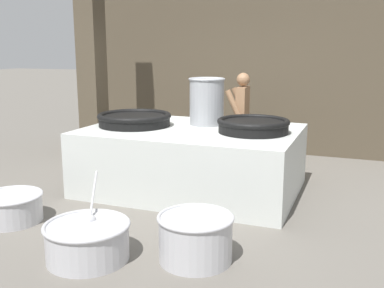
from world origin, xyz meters
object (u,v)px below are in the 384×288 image
stock_pot (207,101)px  prep_bowl_vegetables (87,239)px  cook (242,116)px  prep_bowl_extra (11,206)px  giant_wok_near (135,119)px  prep_bowl_meat (195,236)px  giant_wok_far (253,125)px

stock_pot → prep_bowl_vegetables: stock_pot is taller
stock_pot → cook: cook is taller
cook → prep_bowl_extra: 3.84m
prep_bowl_vegetables → prep_bowl_extra: (-1.34, 0.48, -0.02)m
cook → prep_bowl_extra: bearing=58.1°
prep_bowl_extra → giant_wok_near: bearing=69.1°
stock_pot → prep_bowl_vegetables: bearing=-94.8°
prep_bowl_vegetables → prep_bowl_extra: 1.43m
prep_bowl_meat → giant_wok_near: bearing=130.7°
giant_wok_far → prep_bowl_extra: size_ratio=1.30×
prep_bowl_extra → prep_bowl_meat: bearing=-3.7°
giant_wok_near → prep_bowl_extra: size_ratio=1.44×
giant_wok_near → cook: bearing=54.9°
cook → prep_bowl_extra: (-1.78, -3.34, -0.66)m
prep_bowl_vegetables → prep_bowl_meat: size_ratio=1.40×
giant_wok_far → stock_pot: (-0.76, 0.37, 0.24)m
stock_pot → prep_bowl_meat: 2.64m
giant_wok_near → stock_pot: bearing=27.0°
cook → prep_bowl_vegetables: bearing=79.6°
cook → prep_bowl_vegetables: size_ratio=1.55×
giant_wok_near → prep_bowl_vegetables: 2.45m
prep_bowl_meat → stock_pot: bearing=107.0°
prep_bowl_vegetables → prep_bowl_extra: bearing=160.2°
prep_bowl_vegetables → stock_pot: bearing=85.2°
giant_wok_near → cook: 1.96m
stock_pot → prep_bowl_vegetables: (-0.22, -2.68, -1.01)m
cook → prep_bowl_extra: size_ratio=2.15×
giant_wok_near → stock_pot: stock_pot is taller
giant_wok_near → stock_pot: 1.04m
stock_pot → prep_bowl_meat: (0.72, -2.35, -0.96)m
giant_wok_near → prep_bowl_extra: 2.02m
giant_wok_far → prep_bowl_meat: bearing=-91.3°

